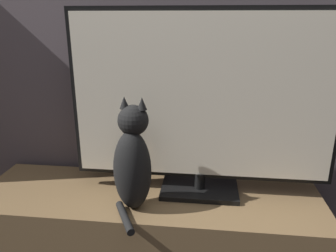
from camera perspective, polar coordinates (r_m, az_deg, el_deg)
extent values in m
cube|color=#564C51|center=(1.49, -2.15, 20.03)|extent=(4.80, 0.05, 2.60)
cube|color=brown|center=(1.57, -3.24, -20.34)|extent=(1.45, 0.44, 0.55)
cube|color=black|center=(1.43, 5.49, -10.95)|extent=(0.32, 0.19, 0.02)
cylinder|color=black|center=(1.41, 5.55, -9.40)|extent=(0.04, 0.04, 0.07)
cube|color=black|center=(1.30, 6.04, 4.90)|extent=(1.06, 0.02, 0.68)
cube|color=silver|center=(1.28, 6.03, 4.76)|extent=(1.02, 0.01, 0.65)
ellipsoid|color=black|center=(1.26, -6.21, -7.71)|extent=(0.16, 0.15, 0.32)
ellipsoid|color=olive|center=(1.30, -5.46, -7.47)|extent=(0.09, 0.05, 0.18)
sphere|color=black|center=(1.21, -6.10, 0.98)|extent=(0.13, 0.13, 0.12)
cone|color=black|center=(1.20, -7.63, 4.09)|extent=(0.04, 0.04, 0.04)
cone|color=black|center=(1.18, -4.75, 3.92)|extent=(0.04, 0.04, 0.04)
cylinder|color=black|center=(1.25, -7.54, -15.50)|extent=(0.11, 0.18, 0.03)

